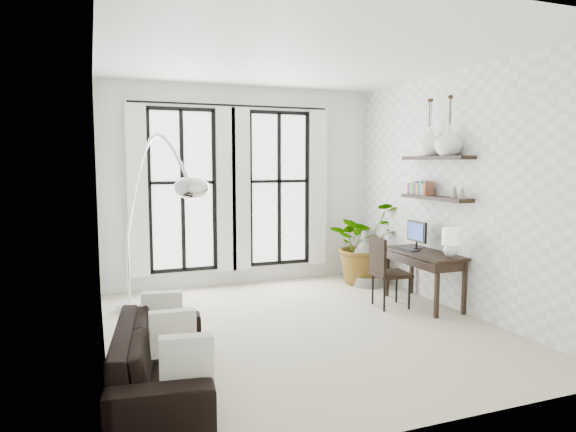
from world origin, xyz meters
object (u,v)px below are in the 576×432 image
sofa (162,357)px  buddha (368,261)px  desk_chair (385,268)px  plant (364,242)px  arc_lamp (152,180)px  desk (426,256)px

sofa → buddha: size_ratio=2.13×
desk_chair → buddha: (0.42, 1.20, -0.16)m
plant → arc_lamp: arc_lamp is taller
desk → desk_chair: 0.59m
arc_lamp → desk_chair: bearing=3.7°
buddha → desk_chair: bearing=-109.4°
plant → desk_chair: size_ratio=1.39×
desk_chair → arc_lamp: (-3.09, -0.20, 1.24)m
arc_lamp → buddha: (3.52, 1.40, -1.40)m
arc_lamp → buddha: arc_lamp is taller
desk → desk_chair: bearing=165.0°
sofa → desk: bearing=-61.9°
sofa → desk_chair: desk_chair is taller
plant → desk_chair: 1.45m
buddha → desk: bearing=-84.6°
desk → desk_chair: desk is taller
desk → arc_lamp: arc_lamp is taller
plant → desk_chair: plant is taller
desk_chair → buddha: size_ratio=1.03×
sofa → desk: (3.75, 1.38, 0.42)m
plant → buddha: 0.33m
sofa → desk_chair: 3.55m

